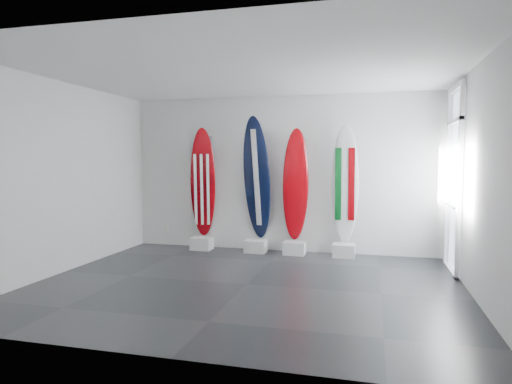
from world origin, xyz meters
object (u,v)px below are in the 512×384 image
(surfboard_navy, at_px, (257,178))
(surfboard_italy, at_px, (345,184))
(surfboard_usa, at_px, (203,183))
(surfboard_swiss, at_px, (296,185))

(surfboard_navy, relative_size, surfboard_italy, 1.09)
(surfboard_italy, bearing_deg, surfboard_usa, -179.28)
(surfboard_swiss, bearing_deg, surfboard_usa, 165.26)
(surfboard_usa, distance_m, surfboard_swiss, 1.86)
(surfboard_usa, relative_size, surfboard_swiss, 1.02)
(surfboard_navy, xyz_separation_m, surfboard_italy, (1.67, 0.00, -0.09))
(surfboard_usa, height_order, surfboard_italy, surfboard_italy)
(surfboard_italy, bearing_deg, surfboard_navy, -179.28)
(surfboard_navy, xyz_separation_m, surfboard_swiss, (0.75, 0.00, -0.12))
(surfboard_usa, distance_m, surfboard_navy, 1.11)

